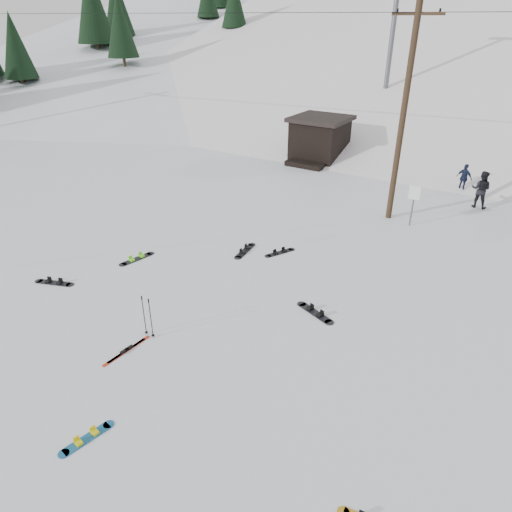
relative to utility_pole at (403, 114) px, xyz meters
The scene contains 18 objects.
ground 14.90m from the utility_pole, 98.13° to the right, with size 200.00×200.00×0.00m, color white.
ski_slope 44.31m from the utility_pole, 92.79° to the left, with size 60.00×75.00×45.00m, color white.
ridge_left 53.35m from the utility_pole, 138.18° to the left, with size 34.00×85.00×38.00m, color white.
treeline_left 44.65m from the utility_pole, 144.16° to the left, with size 20.00×64.00×10.00m, color black, non-canonical shape.
utility_pole is the anchor object (origin of this frame).
trail_sign 3.60m from the utility_pole, 21.04° to the right, with size 0.50×0.09×1.85m.
lift_hut 10.40m from the utility_pole, 135.24° to the left, with size 3.40×4.10×2.75m.
lift_tower_near 17.38m from the utility_pole, 110.56° to the left, with size 2.20×0.36×8.00m.
hero_snowboard 16.72m from the utility_pole, 95.42° to the right, with size 0.44×1.31×0.09m.
hero_skis 14.50m from the utility_pole, 102.78° to the right, with size 0.20×1.62×0.08m.
ski_poles 13.49m from the utility_pole, 103.44° to the right, with size 0.36×0.10×1.32m.
board_scatter_a 15.27m from the utility_pole, 123.09° to the right, with size 1.41×0.71×0.10m.
board_scatter_b 8.81m from the utility_pole, 119.46° to the right, with size 0.47×1.55×0.11m.
board_scatter_c 12.46m from the utility_pole, 126.13° to the right, with size 0.51×1.51×0.11m.
board_scatter_d 10.04m from the utility_pole, 86.23° to the right, with size 1.47×0.72×0.11m.
board_scatter_f 7.89m from the utility_pole, 112.46° to the right, with size 0.76×1.28×0.10m.
skier_dark 6.15m from the utility_pole, 48.24° to the left, with size 0.88×0.69×1.82m, color black.
skier_navy 7.18m from the utility_pole, 69.18° to the left, with size 0.87×0.36×1.49m, color #161D37.
Camera 1 is at (7.46, -5.88, 8.30)m, focal length 32.00 mm.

